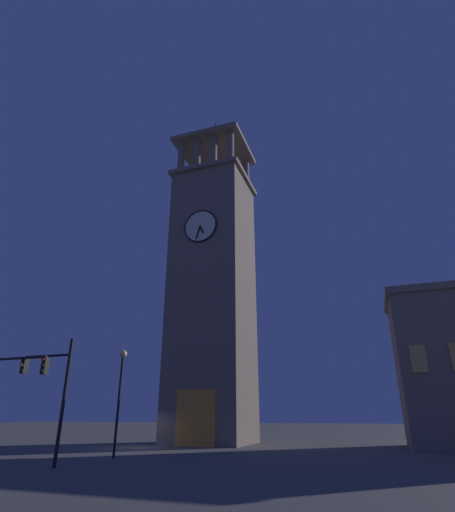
# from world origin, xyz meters

# --- Properties ---
(ground_plane) EXTENTS (200.00, 200.00, 0.00)m
(ground_plane) POSITION_xyz_m (0.00, 0.00, 0.00)
(ground_plane) COLOR #56544F
(clocktower) EXTENTS (7.02, 6.92, 31.74)m
(clocktower) POSITION_xyz_m (-3.56, -5.20, 12.67)
(clocktower) COLOR #75665B
(clocktower) RESTS_ON ground_plane
(traffic_signal_mid) EXTENTS (2.86, 0.41, 5.58)m
(traffic_signal_mid) POSITION_xyz_m (-2.06, 11.66, 3.52)
(traffic_signal_mid) COLOR black
(traffic_signal_mid) RESTS_ON ground_plane
(street_lamp) EXTENTS (0.44, 0.44, 5.67)m
(street_lamp) POSITION_xyz_m (-2.91, 7.18, 3.90)
(street_lamp) COLOR black
(street_lamp) RESTS_ON ground_plane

